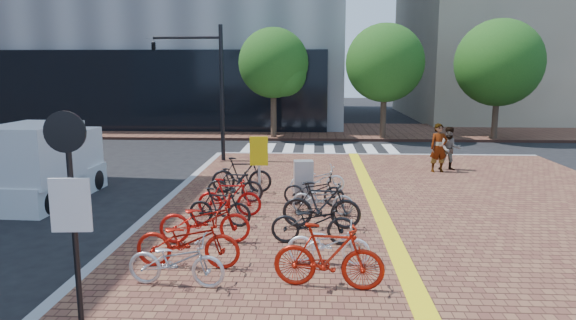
# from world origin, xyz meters

# --- Properties ---
(ground) EXTENTS (120.00, 120.00, 0.00)m
(ground) POSITION_xyz_m (0.00, 0.00, 0.00)
(ground) COLOR black
(ground) RESTS_ON ground
(kerb_north) EXTENTS (14.00, 0.25, 0.15)m
(kerb_north) POSITION_xyz_m (3.00, 12.00, 0.08)
(kerb_north) COLOR gray
(kerb_north) RESTS_ON ground
(far_sidewalk) EXTENTS (70.00, 8.00, 0.15)m
(far_sidewalk) POSITION_xyz_m (0.00, 21.00, 0.07)
(far_sidewalk) COLOR brown
(far_sidewalk) RESTS_ON ground
(building_beige) EXTENTS (20.00, 18.00, 18.00)m
(building_beige) POSITION_xyz_m (18.00, 32.00, 9.00)
(building_beige) COLOR gray
(building_beige) RESTS_ON ground
(crosswalk) EXTENTS (7.50, 4.00, 0.01)m
(crosswalk) POSITION_xyz_m (0.50, 14.00, 0.01)
(crosswalk) COLOR silver
(crosswalk) RESTS_ON ground
(street_trees) EXTENTS (16.20, 4.60, 6.35)m
(street_trees) POSITION_xyz_m (5.04, 17.45, 4.10)
(street_trees) COLOR #38281E
(street_trees) RESTS_ON far_sidewalk
(bike_0) EXTENTS (1.79, 0.77, 0.91)m
(bike_0) POSITION_xyz_m (-2.11, -2.37, 0.61)
(bike_0) COLOR silver
(bike_0) RESTS_ON sidewalk
(bike_1) EXTENTS (2.03, 0.78, 1.05)m
(bike_1) POSITION_xyz_m (-2.11, -1.52, 0.68)
(bike_1) COLOR #AE170C
(bike_1) RESTS_ON sidewalk
(bike_2) EXTENTS (2.01, 0.84, 1.03)m
(bike_2) POSITION_xyz_m (-2.09, -0.13, 0.66)
(bike_2) COLOR red
(bike_2) RESTS_ON sidewalk
(bike_3) EXTENTS (1.60, 0.66, 0.93)m
(bike_3) POSITION_xyz_m (-1.99, 1.11, 0.62)
(bike_3) COLOR black
(bike_3) RESTS_ON sidewalk
(bike_4) EXTENTS (1.65, 0.49, 0.99)m
(bike_4) POSITION_xyz_m (-1.90, 1.96, 0.64)
(bike_4) COLOR #B70E0D
(bike_4) RESTS_ON sidewalk
(bike_5) EXTENTS (1.65, 0.58, 0.97)m
(bike_5) POSITION_xyz_m (-1.98, 3.38, 0.64)
(bike_5) COLOR black
(bike_5) RESTS_ON sidewalk
(bike_6) EXTENTS (1.85, 0.60, 1.10)m
(bike_6) POSITION_xyz_m (-1.94, 4.48, 0.70)
(bike_6) COLOR black
(bike_6) RESTS_ON sidewalk
(bike_7) EXTENTS (1.96, 0.78, 1.15)m
(bike_7) POSITION_xyz_m (0.52, -2.33, 0.72)
(bike_7) COLOR #A0190B
(bike_7) RESTS_ON sidewalk
(bike_8) EXTENTS (1.65, 0.71, 0.84)m
(bike_8) POSITION_xyz_m (0.55, -1.21, 0.57)
(bike_8) COLOR white
(bike_8) RESTS_ON sidewalk
(bike_9) EXTENTS (1.87, 0.74, 0.96)m
(bike_9) POSITION_xyz_m (0.26, -0.06, 0.63)
(bike_9) COLOR black
(bike_9) RESTS_ON sidewalk
(bike_10) EXTENTS (1.91, 0.69, 1.12)m
(bike_10) POSITION_xyz_m (0.44, 1.06, 0.71)
(bike_10) COLOR black
(bike_10) RESTS_ON sidewalk
(bike_11) EXTENTS (1.69, 0.83, 0.85)m
(bike_11) POSITION_xyz_m (0.49, 2.21, 0.57)
(bike_11) COLOR #A8A8AD
(bike_11) RESTS_ON sidewalk
(bike_12) EXTENTS (1.76, 0.83, 0.89)m
(bike_12) POSITION_xyz_m (0.26, 3.08, 0.59)
(bike_12) COLOR black
(bike_12) RESTS_ON sidewalk
(bike_13) EXTENTS (1.75, 0.90, 0.88)m
(bike_13) POSITION_xyz_m (0.36, 4.45, 0.59)
(bike_13) COLOR white
(bike_13) RESTS_ON sidewalk
(pedestrian_a) EXTENTS (0.71, 0.52, 1.78)m
(pedestrian_a) POSITION_xyz_m (4.80, 8.06, 1.04)
(pedestrian_a) COLOR gray
(pedestrian_a) RESTS_ON sidewalk
(pedestrian_b) EXTENTS (0.84, 0.68, 1.62)m
(pedestrian_b) POSITION_xyz_m (5.29, 8.42, 0.96)
(pedestrian_b) COLOR #4F5464
(pedestrian_b) RESTS_ON sidewalk
(utility_box) EXTENTS (0.58, 0.45, 1.17)m
(utility_box) POSITION_xyz_m (-0.04, 3.58, 0.74)
(utility_box) COLOR #B9B9BE
(utility_box) RESTS_ON sidewalk
(yellow_sign) EXTENTS (0.51, 0.12, 1.88)m
(yellow_sign) POSITION_xyz_m (-1.28, 3.38, 1.45)
(yellow_sign) COLOR #B7B7BC
(yellow_sign) RESTS_ON sidewalk
(notice_sign) EXTENTS (0.59, 0.15, 3.17)m
(notice_sign) POSITION_xyz_m (-3.18, -3.81, 2.15)
(notice_sign) COLOR black
(notice_sign) RESTS_ON sidewalk
(traffic_light_pole) EXTENTS (2.93, 1.13, 5.47)m
(traffic_light_pole) POSITION_xyz_m (-4.76, 10.07, 3.92)
(traffic_light_pole) COLOR black
(traffic_light_pole) RESTS_ON sidewalk
(box_truck) EXTENTS (1.91, 4.14, 2.36)m
(box_truck) POSITION_xyz_m (-7.63, 3.76, 1.11)
(box_truck) COLOR silver
(box_truck) RESTS_ON ground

